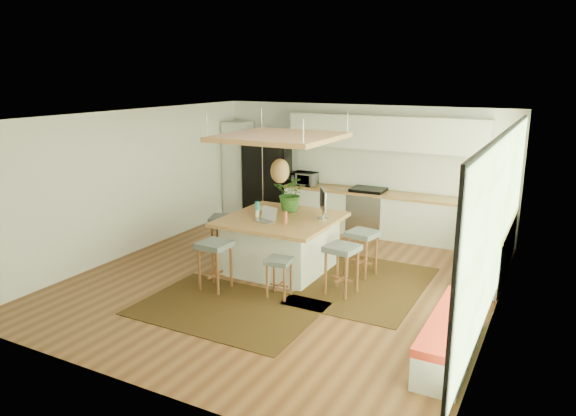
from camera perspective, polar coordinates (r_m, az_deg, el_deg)
The scene contains 34 objects.
floor at distance 8.97m, azimuth -0.37°, elevation -7.67°, with size 7.00×7.00×0.00m, color #5A3119.
ceiling at distance 8.35m, azimuth -0.40°, elevation 9.79°, with size 7.00×7.00×0.00m, color white.
wall_back at distance 11.70m, azimuth 7.78°, elevation 4.26°, with size 6.50×6.50×0.00m, color silver.
wall_front at distance 5.85m, azimuth -16.93°, elevation -6.35°, with size 6.50×6.50×0.00m, color silver.
wall_left at distance 10.46m, azimuth -16.28°, elevation 2.65°, with size 7.00×7.00×0.00m, color silver.
wall_right at distance 7.63m, azimuth 21.67°, elevation -1.96°, with size 7.00×7.00×0.00m, color silver.
window_wall at distance 7.62m, azimuth 21.48°, elevation -1.57°, with size 0.10×6.20×2.60m, color black, non-canonical shape.
pantry at distance 12.77m, azimuth -5.31°, elevation 4.13°, with size 0.55×0.60×2.25m, color silver.
back_counter_base at distance 11.42m, azimuth 9.66°, elevation -0.73°, with size 4.20×0.60×0.88m, color silver.
back_counter_top at distance 11.31m, azimuth 9.75°, elevation 1.52°, with size 4.24×0.64×0.05m, color #9F6938.
backsplash at distance 11.51m, azimuth 10.32°, elevation 4.00°, with size 4.20×0.02×0.80m, color white.
upper_cabinets at distance 11.24m, azimuth 10.25°, elevation 7.89°, with size 4.20×0.34×0.70m, color silver.
range at distance 11.48m, azimuth 8.49°, elevation -0.29°, with size 0.76×0.62×1.00m, color #A5A5AA, non-canonical shape.
right_counter_base at distance 9.83m, azimuth 20.72°, elevation -3.93°, with size 0.60×2.50×0.88m, color silver.
right_counter_top at distance 9.70m, azimuth 20.95°, elevation -1.34°, with size 0.64×2.54×0.05m, color #9F6938.
window_bench at distance 6.94m, azimuth 17.11°, elevation -12.93°, with size 0.52×2.00×0.50m, color silver, non-canonical shape.
ceiling_panel at distance 8.92m, azimuth -0.87°, elevation 5.86°, with size 1.86×1.86×0.80m, color #9F6938, non-canonical shape.
rug_near at distance 7.99m, azimuth -6.55°, elevation -10.59°, with size 2.60×1.80×0.01m, color black.
rug_right at distance 8.84m, azimuth 8.26°, elevation -8.13°, with size 1.80×2.60×0.01m, color black.
fridge at distance 12.41m, azimuth -2.06°, elevation 2.95°, with size 1.01×0.79×2.03m, color black, non-canonical shape.
island at distance 9.31m, azimuth -0.74°, elevation -3.79°, with size 1.85×1.85×0.93m, color #9F6938, non-canonical shape.
stool_near_left at distance 8.56m, azimuth -7.76°, elevation -6.37°, with size 0.47×0.47×0.79m, color #4C5255, non-canonical shape.
stool_near_right at distance 8.18m, azimuth -0.96°, elevation -7.21°, with size 0.37×0.37×0.63m, color #4C5255, non-canonical shape.
stool_right_front at distance 8.35m, azimuth 5.72°, elevation -6.83°, with size 0.47×0.47×0.79m, color #4C5255, non-canonical shape.
stool_right_back at distance 9.14m, azimuth 7.88°, elevation -5.02°, with size 0.46×0.46×0.78m, color #4C5255, non-canonical shape.
stool_left_side at distance 9.95m, azimuth -6.81°, elevation -3.38°, with size 0.47×0.47×0.80m, color #4C5255, non-canonical shape.
laptop at distance 8.93m, azimuth -2.56°, elevation -0.68°, with size 0.34×0.36×0.25m, color #A5A5AA, non-canonical shape.
monitor at distance 9.08m, azimuth 3.76°, elevation 0.46°, with size 0.55×0.20×0.51m, color #A5A5AA, non-canonical shape.
microwave at distance 11.85m, azimuth 1.79°, elevation 3.30°, with size 0.53×0.29×0.36m, color #A5A5AA.
island_plant at distance 9.58m, azimuth 0.35°, elevation 1.18°, with size 0.59×0.65×0.51m, color #1E4C19.
island_bowl at distance 9.73m, azimuth -3.00°, elevation -0.04°, with size 0.19×0.19×0.05m, color silver.
island_bottle_0 at distance 9.51m, azimuth -3.38°, elevation 0.07°, with size 0.07×0.07×0.19m, color #2DAAB6.
island_bottle_1 at distance 9.23m, azimuth -3.38°, elevation -0.37°, with size 0.07×0.07×0.19m, color silver.
island_bottle_2 at distance 8.79m, azimuth -0.26°, elevation -1.09°, with size 0.07×0.07×0.19m, color #AD4E39.
Camera 1 is at (3.94, -7.33, 3.34)m, focal length 33.33 mm.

